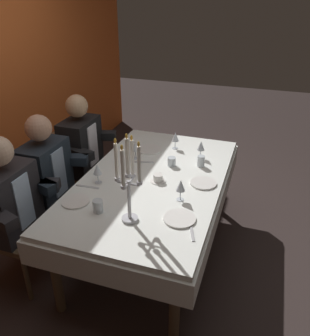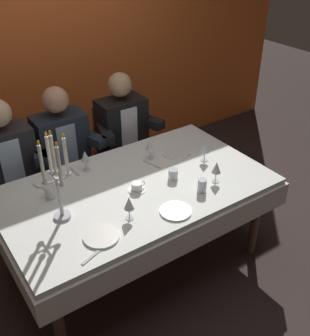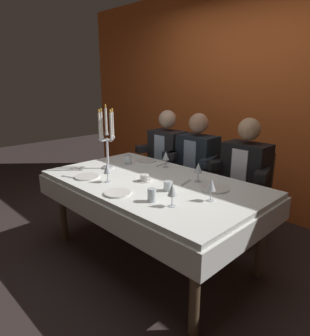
# 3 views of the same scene
# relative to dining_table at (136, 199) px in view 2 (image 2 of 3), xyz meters

# --- Properties ---
(ground_plane) EXTENTS (12.00, 12.00, 0.00)m
(ground_plane) POSITION_rel_dining_table_xyz_m (0.00, 0.00, -0.62)
(ground_plane) COLOR #312725
(back_wall) EXTENTS (6.00, 0.12, 2.70)m
(back_wall) POSITION_rel_dining_table_xyz_m (0.00, 1.66, 0.73)
(back_wall) COLOR orange
(back_wall) RESTS_ON ground_plane
(dining_table) EXTENTS (1.94, 1.14, 0.74)m
(dining_table) POSITION_rel_dining_table_xyz_m (0.00, 0.00, 0.00)
(dining_table) COLOR white
(dining_table) RESTS_ON ground_plane
(candelabra) EXTENTS (0.19, 0.19, 0.62)m
(candelabra) POSITION_rel_dining_table_xyz_m (-0.58, -0.04, 0.41)
(candelabra) COLOR silver
(candelabra) RESTS_ON dining_table
(dinner_plate_0) EXTENTS (0.22, 0.22, 0.01)m
(dinner_plate_0) POSITION_rel_dining_table_xyz_m (-0.47, -0.35, 0.13)
(dinner_plate_0) COLOR white
(dinner_plate_0) RESTS_ON dining_table
(dinner_plate_1) EXTENTS (0.23, 0.23, 0.01)m
(dinner_plate_1) POSITION_rel_dining_table_xyz_m (0.51, 0.21, 0.13)
(dinner_plate_1) COLOR white
(dinner_plate_1) RESTS_ON dining_table
(dinner_plate_2) EXTENTS (0.20, 0.20, 0.01)m
(dinner_plate_2) POSITION_rel_dining_table_xyz_m (-0.50, 0.41, 0.13)
(dinner_plate_2) COLOR white
(dinner_plate_2) RESTS_ON dining_table
(dinner_plate_3) EXTENTS (0.21, 0.21, 0.01)m
(dinner_plate_3) POSITION_rel_dining_table_xyz_m (0.05, -0.40, 0.13)
(dinner_plate_3) COLOR white
(dinner_plate_3) RESTS_ON dining_table
(wine_glass_0) EXTENTS (0.07, 0.07, 0.16)m
(wine_glass_0) POSITION_rel_dining_table_xyz_m (0.62, -0.01, 0.24)
(wine_glass_0) COLOR silver
(wine_glass_0) RESTS_ON dining_table
(wine_glass_1) EXTENTS (0.07, 0.07, 0.16)m
(wine_glass_1) POSITION_rel_dining_table_xyz_m (0.30, 0.26, 0.24)
(wine_glass_1) COLOR silver
(wine_glass_1) RESTS_ON dining_table
(wine_glass_2) EXTENTS (0.07, 0.07, 0.16)m
(wine_glass_2) POSITION_rel_dining_table_xyz_m (0.50, -0.28, 0.23)
(wine_glass_2) COLOR silver
(wine_glass_2) RESTS_ON dining_table
(wine_glass_3) EXTENTS (0.07, 0.07, 0.16)m
(wine_glass_3) POSITION_rel_dining_table_xyz_m (-0.23, -0.29, 0.24)
(wine_glass_3) COLOR silver
(wine_glass_3) RESTS_ON dining_table
(wine_glass_4) EXTENTS (0.07, 0.07, 0.16)m
(wine_glass_4) POSITION_rel_dining_table_xyz_m (-0.20, 0.39, 0.23)
(wine_glass_4) COLOR silver
(wine_glass_4) RESTS_ON dining_table
(water_tumbler_0) EXTENTS (0.06, 0.06, 0.10)m
(water_tumbler_0) POSITION_rel_dining_table_xyz_m (0.34, -0.32, 0.17)
(water_tumbler_0) COLOR silver
(water_tumbler_0) RESTS_ON dining_table
(water_tumbler_1) EXTENTS (0.07, 0.07, 0.09)m
(water_tumbler_1) POSITION_rel_dining_table_xyz_m (-0.56, 0.20, 0.16)
(water_tumbler_1) COLOR silver
(water_tumbler_1) RESTS_ON dining_table
(water_tumbler_2) EXTENTS (0.07, 0.07, 0.08)m
(water_tumbler_2) POSITION_rel_dining_table_xyz_m (0.27, -0.08, 0.16)
(water_tumbler_2) COLOR silver
(water_tumbler_2) RESTS_ON dining_table
(coffee_cup_0) EXTENTS (0.13, 0.12, 0.06)m
(coffee_cup_0) POSITION_rel_dining_table_xyz_m (-0.03, -0.05, 0.15)
(coffee_cup_0) COLOR white
(coffee_cup_0) RESTS_ON dining_table
(fork_0) EXTENTS (0.06, 0.17, 0.01)m
(fork_0) POSITION_rel_dining_table_xyz_m (0.25, 0.17, 0.12)
(fork_0) COLOR #B7B7BC
(fork_0) RESTS_ON dining_table
(spoon_1) EXTENTS (0.17, 0.07, 0.01)m
(spoon_1) POSITION_rel_dining_table_xyz_m (-0.58, -0.46, 0.12)
(spoon_1) COLOR #B7B7BC
(spoon_1) RESTS_ON dining_table
(knife_2) EXTENTS (0.03, 0.19, 0.01)m
(knife_2) POSITION_rel_dining_table_xyz_m (-0.29, 0.43, 0.12)
(knife_2) COLOR #B7B7BC
(knife_2) RESTS_ON dining_table
(seated_diner_0) EXTENTS (0.63, 0.48, 1.24)m
(seated_diner_0) POSITION_rel_dining_table_xyz_m (-0.64, 0.89, 0.11)
(seated_diner_0) COLOR brown
(seated_diner_0) RESTS_ON ground_plane
(seated_diner_1) EXTENTS (0.63, 0.48, 1.24)m
(seated_diner_1) POSITION_rel_dining_table_xyz_m (-0.19, 0.89, 0.11)
(seated_diner_1) COLOR brown
(seated_diner_1) RESTS_ON ground_plane
(seated_diner_2) EXTENTS (0.63, 0.48, 1.24)m
(seated_diner_2) POSITION_rel_dining_table_xyz_m (0.40, 0.89, 0.11)
(seated_diner_2) COLOR brown
(seated_diner_2) RESTS_ON ground_plane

